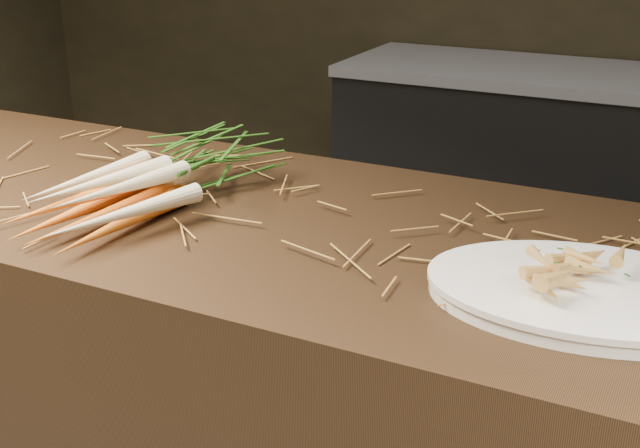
# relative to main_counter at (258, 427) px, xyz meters

# --- Properties ---
(main_counter) EXTENTS (2.40, 0.70, 0.90)m
(main_counter) POSITION_rel_main_counter_xyz_m (0.00, 0.00, 0.00)
(main_counter) COLOR black
(main_counter) RESTS_ON ground
(back_counter) EXTENTS (1.82, 0.62, 0.84)m
(back_counter) POSITION_rel_main_counter_xyz_m (0.30, 1.88, -0.03)
(back_counter) COLOR black
(back_counter) RESTS_ON ground
(straw_bedding) EXTENTS (1.40, 0.60, 0.02)m
(straw_bedding) POSITION_rel_main_counter_xyz_m (0.00, 0.00, 0.46)
(straw_bedding) COLOR #A17636
(straw_bedding) RESTS_ON main_counter
(root_veg_bunch) EXTENTS (0.23, 0.58, 0.10)m
(root_veg_bunch) POSITION_rel_main_counter_xyz_m (-0.16, -0.01, 0.50)
(root_veg_bunch) COLOR orange
(root_veg_bunch) RESTS_ON main_counter
(serving_platter) EXTENTS (0.47, 0.35, 0.02)m
(serving_platter) POSITION_rel_main_counter_xyz_m (0.58, -0.09, 0.46)
(serving_platter) COLOR white
(serving_platter) RESTS_ON main_counter
(roasted_veg_heap) EXTENTS (0.23, 0.19, 0.05)m
(roasted_veg_heap) POSITION_rel_main_counter_xyz_m (0.58, -0.09, 0.50)
(roasted_veg_heap) COLOR #9E6833
(roasted_veg_heap) RESTS_ON serving_platter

